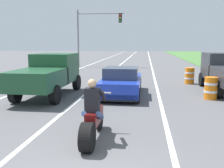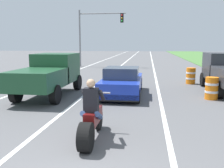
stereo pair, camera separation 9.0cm
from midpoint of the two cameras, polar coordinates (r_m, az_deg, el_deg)
name	(u,v)px [view 2 (the right image)]	position (r m, az deg, el deg)	size (l,w,h in m)	color
lane_stripe_left_solid	(78,70)	(24.49, -7.50, 3.23)	(0.14, 120.00, 0.01)	white
lane_stripe_right_solid	(154,71)	(23.60, 9.61, 2.96)	(0.14, 120.00, 0.01)	white
lane_stripe_centre_dashed	(115,70)	(23.78, 0.89, 3.14)	(0.14, 120.00, 0.01)	white
motorcycle_with_rider	(91,119)	(6.43, -4.27, -7.95)	(0.70, 2.21, 1.62)	black
sports_car_blue	(122,82)	(12.20, 2.49, 0.39)	(1.84, 4.30, 1.37)	#1E38B2
pickup_truck_left_lane_dark_green	(50,73)	(12.37, -13.72, 2.49)	(2.02, 4.80, 1.98)	#1E4C2D
traffic_light_mast_near	(94,29)	(27.53, -3.97, 12.31)	(5.04, 0.34, 6.00)	gray
construction_barrel_nearest	(212,88)	(12.16, 21.76, -0.88)	(0.58, 0.58, 1.00)	orange
construction_barrel_mid	(191,76)	(16.40, 17.50, 1.78)	(0.58, 0.58, 1.00)	orange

